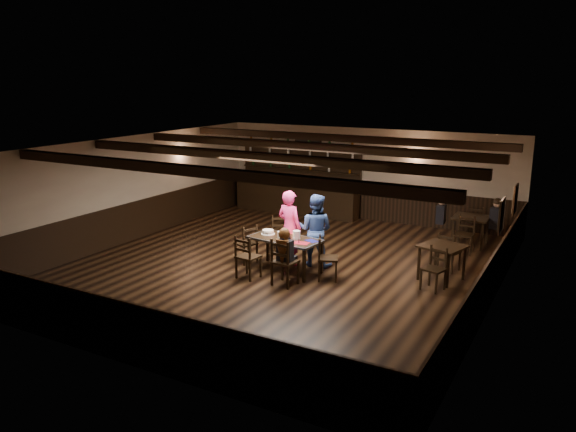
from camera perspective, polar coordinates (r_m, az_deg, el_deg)
The scene contains 25 objects.
ground at distance 12.70m, azimuth -0.51°, elevation -5.10°, with size 10.00×10.00×0.00m, color black.
room_shell at distance 12.27m, azimuth -0.41°, elevation 2.67°, with size 9.02×10.02×2.71m.
dining_table at distance 12.18m, azimuth -0.30°, elevation -2.62°, with size 1.67×0.97×0.75m.
chair_near_left at distance 11.78m, azimuth -4.31°, elevation -3.87°, with size 0.48×0.46×0.94m.
chair_near_right at distance 11.35m, azimuth -0.55°, elevation -4.38°, with size 0.50×0.48×0.99m.
chair_end_left at distance 12.77m, azimuth -4.09°, elevation -2.55°, with size 0.53×0.54×0.90m.
chair_end_right at distance 11.75m, azimuth 3.68°, elevation -3.92°, with size 0.55×0.56×0.93m.
chair_far_pushed at distance 13.70m, azimuth -0.84°, elevation -1.47°, with size 0.54×0.54×0.86m.
woman_pink at distance 12.61m, azimuth 0.16°, elevation -1.19°, with size 0.62×0.41×1.71m, color #FF2F8F.
man_blue at distance 12.55m, azimuth 2.80°, elevation -1.44°, with size 0.80×0.62×1.64m, color navy.
seated_person at distance 11.33m, azimuth -0.35°, elevation -3.18°, with size 0.32×0.48×0.78m.
cake at distance 12.47m, azimuth -2.05°, elevation -1.65°, with size 0.31×0.31×0.10m.
plate_stack_a at distance 12.12m, azimuth -0.69°, elevation -1.93°, with size 0.16×0.16×0.16m, color white.
plate_stack_b at distance 12.07m, azimuth 0.87°, elevation -1.92°, with size 0.16×0.16×0.19m, color white.
tea_light at distance 12.23m, azimuth 0.08°, elevation -2.05°, with size 0.05×0.05×0.06m.
salt_shaker at distance 11.88m, azimuth 0.59°, elevation -2.43°, with size 0.03×0.03×0.09m, color silver.
pepper_shaker at distance 11.82m, azimuth 1.11°, elevation -2.51°, with size 0.03×0.03×0.08m, color #A5A8AD.
drink_glass at distance 12.09m, azimuth 1.09°, elevation -2.05°, with size 0.08×0.08×0.12m, color silver.
menu_red at distance 11.80m, azimuth 1.34°, elevation -2.75°, with size 0.33×0.23×0.00m, color maroon.
menu_blue at distance 11.96m, azimuth 2.43°, elevation -2.53°, with size 0.28×0.19×0.00m, color #111052.
bar_counter at distance 17.50m, azimuth 0.97°, elevation 2.69°, with size 4.24×0.70×2.20m.
back_table_a at distance 12.10m, azimuth 15.42°, elevation -3.36°, with size 1.00×1.00×0.75m.
back_table_b at distance 14.77m, azimuth 18.10°, elevation -0.44°, with size 0.85×0.85×0.75m.
bg_patron_left at distance 14.96m, azimuth 15.31°, elevation 0.57°, with size 0.22×0.34×0.69m.
bg_patron_right at distance 14.88m, azimuth 20.43°, elevation 0.26°, with size 0.29×0.40×0.77m.
Camera 1 is at (5.89, -10.46, 4.15)m, focal length 35.00 mm.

